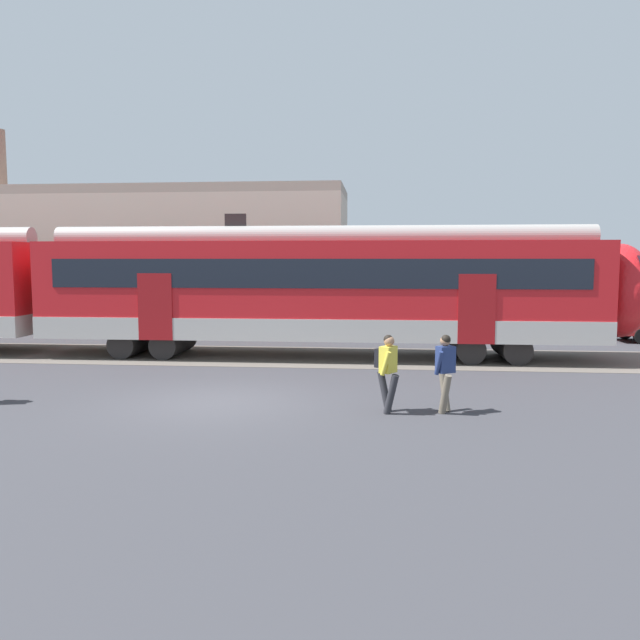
# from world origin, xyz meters

# --- Properties ---
(ground_plane) EXTENTS (160.00, 160.00, 0.00)m
(ground_plane) POSITION_xyz_m (0.00, 0.00, 0.00)
(ground_plane) COLOR #38383D
(track_bed) EXTENTS (80.00, 4.40, 0.01)m
(track_bed) POSITION_xyz_m (-9.41, 6.79, 0.01)
(track_bed) COLOR #605951
(track_bed) RESTS_ON ground
(commuter_train) EXTENTS (38.05, 3.07, 4.73)m
(commuter_train) POSITION_xyz_m (-6.93, 6.78, 2.25)
(commuter_train) COLOR #B7B2AD
(commuter_train) RESTS_ON ground
(pedestrian_yellow) EXTENTS (0.55, 0.67, 1.67)m
(pedestrian_yellow) POSITION_xyz_m (3.81, -0.60, 0.99)
(pedestrian_yellow) COLOR #28282D
(pedestrian_yellow) RESTS_ON ground
(pedestrian_navy) EXTENTS (0.51, 0.71, 1.67)m
(pedestrian_navy) POSITION_xyz_m (5.03, -0.49, 0.96)
(pedestrian_navy) COLOR #6B6051
(pedestrian_navy) RESTS_ON ground
(background_building) EXTENTS (19.97, 5.00, 9.20)m
(background_building) POSITION_xyz_m (-7.93, 14.30, 3.21)
(background_building) COLOR beige
(background_building) RESTS_ON ground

